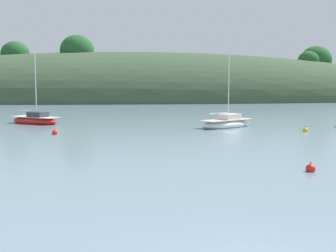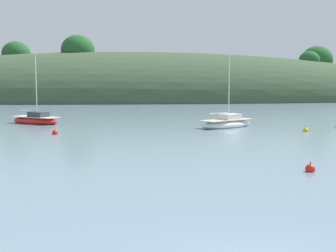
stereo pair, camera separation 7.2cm
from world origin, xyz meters
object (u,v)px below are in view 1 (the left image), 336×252
Objects in this scene: sailboat_white_near at (35,120)px; mooring_buoy_channel at (311,169)px; sailboat_red_portside at (226,123)px; mooring_buoy_outer at (305,130)px; mooring_buoy_inner at (55,133)px.

mooring_buoy_channel is at bearing -55.68° from sailboat_white_near.
sailboat_red_portside reaches higher than mooring_buoy_channel.
sailboat_white_near is at bearing 163.05° from sailboat_red_portside.
sailboat_white_near is 13.20× the size of mooring_buoy_outer.
mooring_buoy_channel is (-0.87, -19.56, -0.24)m from sailboat_red_portside.
mooring_buoy_inner is (-14.60, -3.90, -0.24)m from sailboat_red_portside.
sailboat_red_portside is 6.97m from mooring_buoy_outer.
sailboat_red_portside is 13.42× the size of mooring_buoy_inner.
mooring_buoy_outer is at bearing -35.50° from sailboat_red_portside.
mooring_buoy_inner is at bearing -165.03° from sailboat_red_portside.
sailboat_white_near reaches higher than mooring_buoy_outer.
mooring_buoy_outer is at bearing -21.94° from sailboat_white_near.
sailboat_red_portside reaches higher than mooring_buoy_outer.
sailboat_white_near is 13.20× the size of mooring_buoy_channel.
sailboat_red_portside is 15.11m from mooring_buoy_inner.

